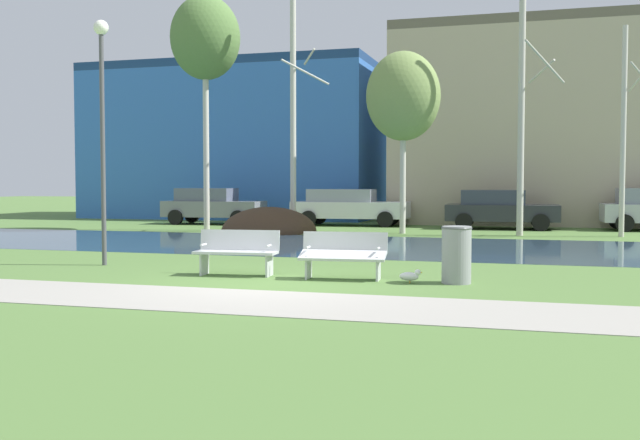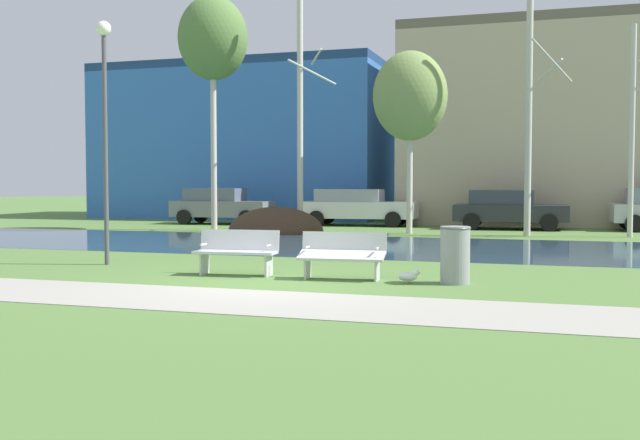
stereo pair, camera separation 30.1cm
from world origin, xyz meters
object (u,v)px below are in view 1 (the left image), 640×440
bench_left (237,251)px  bench_right (343,254)px  streetlamp (102,102)px  parked_sedan_second_white (348,206)px  seagull (410,276)px  parked_van_nearest_grey (212,205)px  trash_bin (456,254)px  parked_hatch_third_dark (499,208)px

bench_left → bench_right: (2.12, 0.00, 0.00)m
streetlamp → parked_sedan_second_white: bearing=84.6°
seagull → streetlamp: size_ratio=0.08×
bench_right → parked_van_nearest_grey: parked_van_nearest_grey is taller
trash_bin → parked_van_nearest_grey: size_ratio=0.24×
bench_left → parked_van_nearest_grey: bearing=116.0°
parked_hatch_third_dark → streetlamp: bearing=-116.6°
parked_van_nearest_grey → parked_hatch_third_dark: size_ratio=1.00×
bench_right → seagull: bench_right is taller
bench_left → seagull: (3.41, -0.19, -0.34)m
seagull → streetlamp: 7.71m
streetlamp → seagull: bearing=-8.4°
trash_bin → parked_hatch_third_dark: size_ratio=0.24×
streetlamp → parked_hatch_third_dark: bearing=63.4°
seagull → parked_van_nearest_grey: (-11.24, 16.24, 0.68)m
parked_sedan_second_white → bench_right: bearing=-76.3°
trash_bin → seagull: bearing=-164.7°
streetlamp → parked_hatch_third_dark: size_ratio=1.23×
bench_left → parked_sedan_second_white: bearing=96.7°
parked_sedan_second_white → parked_hatch_third_dark: 6.17m
parked_van_nearest_grey → bench_right: bearing=-58.2°
streetlamp → parked_van_nearest_grey: bearing=106.1°
bench_left → trash_bin: (4.20, 0.02, 0.06)m
bench_left → streetlamp: bearing=166.6°
bench_right → trash_bin: trash_bin is taller
bench_left → trash_bin: trash_bin is taller
parked_sedan_second_white → trash_bin: bearing=-69.7°
bench_left → seagull: bench_left is taller
bench_right → parked_sedan_second_white: parked_sedan_second_white is taller
bench_right → parked_hatch_third_dark: (2.07, 16.09, 0.32)m
trash_bin → bench_left: bearing=-179.7°
bench_left → trash_bin: bearing=0.3°
parked_sedan_second_white → parked_hatch_third_dark: parked_sedan_second_white is taller
bench_left → bench_right: bearing=0.0°
trash_bin → parked_hatch_third_dark: (0.00, 16.07, 0.26)m
bench_left → streetlamp: (-3.45, 0.82, 3.05)m
parked_sedan_second_white → bench_left: bearing=-83.3°
seagull → bench_left: bearing=176.8°
bench_left → parked_hatch_third_dark: bearing=75.4°
parked_hatch_third_dark → trash_bin: bearing=-90.0°
bench_left → parked_van_nearest_grey: parked_van_nearest_grey is taller
parked_van_nearest_grey → parked_sedan_second_white: parked_van_nearest_grey is taller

